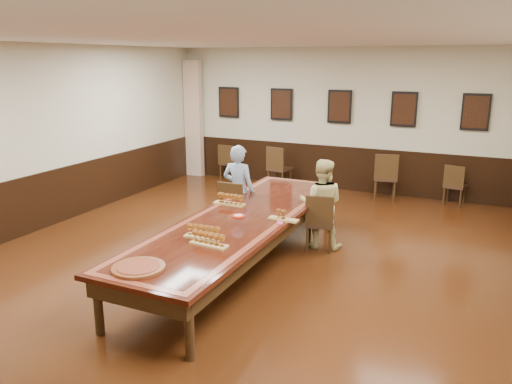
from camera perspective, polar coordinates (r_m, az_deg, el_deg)
The scene contains 23 objects.
floor at distance 7.37m, azimuth -1.65°, elevation -8.52°, with size 8.00×10.00×0.02m, color black.
ceiling at distance 6.77m, azimuth -1.87°, elevation 17.34°, with size 8.00×10.00×0.02m, color white.
wall_back at distance 11.54m, azimuth 9.56°, elevation 8.14°, with size 8.00×0.02×3.20m, color beige.
wall_left at distance 9.38m, azimuth -24.34°, elevation 5.49°, with size 0.02×10.00×3.20m, color beige.
chair_man at distance 8.44m, azimuth -2.31°, elevation -1.87°, with size 0.46×0.50×0.97m, color #322016, non-canonical shape.
chair_woman at distance 7.91m, azimuth 7.35°, elevation -3.35°, with size 0.43×0.47×0.92m, color #322016, non-canonical shape.
spare_chair_a at distance 12.49m, azimuth -3.04°, elevation 3.46°, with size 0.42×0.45×0.89m, color #322016, non-canonical shape.
spare_chair_b at distance 11.64m, azimuth 2.72°, elevation 2.86°, with size 0.46×0.50×0.99m, color #322016, non-canonical shape.
spare_chair_c at distance 10.98m, azimuth 14.57°, elevation 1.75°, with size 0.48×0.52×1.02m, color #322016, non-canonical shape.
spare_chair_d at distance 11.06m, azimuth 21.81°, elevation 0.79°, with size 0.40×0.44×0.85m, color #322016, non-canonical shape.
person_man at distance 8.45m, azimuth -2.00°, elevation 0.20°, with size 0.57×0.37×1.55m, color teal.
person_woman at distance 7.93m, azimuth 7.48°, elevation -1.35°, with size 0.71×0.56×1.44m, color #DBD289.
pink_phone at distance 6.86m, azimuth 2.75°, elevation -3.52°, with size 0.07×0.14×0.01m, color #D04581.
curtain at distance 12.90m, azimuth -7.13°, elevation 8.25°, with size 0.45×0.18×2.90m, color tan.
wainscoting at distance 7.19m, azimuth -1.68°, elevation -4.79°, with size 8.00×10.00×1.00m.
conference_table at distance 7.15m, azimuth -1.69°, elevation -3.95°, with size 1.40×5.00×0.76m.
posters at distance 11.44m, azimuth 9.53°, elevation 9.59°, with size 6.14×0.04×0.74m.
flight_a at distance 7.68m, azimuth -3.05°, elevation -0.87°, with size 0.50×0.16×0.19m.
flight_b at distance 6.96m, azimuth 3.09°, elevation -2.66°, with size 0.43×0.15×0.16m.
flight_c at distance 6.29m, azimuth -6.04°, elevation -4.56°, with size 0.50×0.18×0.18m.
flight_d at distance 6.03m, azimuth -5.42°, elevation -5.40°, with size 0.50×0.19×0.18m.
red_plate_grp at distance 7.12m, azimuth -2.02°, elevation -2.76°, with size 0.21×0.21×0.03m.
carved_platter at distance 5.52m, azimuth -13.28°, elevation -8.43°, with size 0.68×0.68×0.05m.
Camera 1 is at (3.04, -6.05, 2.92)m, focal length 35.00 mm.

